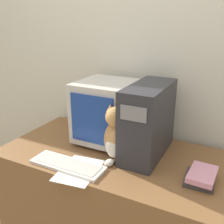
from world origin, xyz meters
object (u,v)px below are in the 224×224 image
Objects in this scene: computer_tower at (148,121)px; book_stack at (201,177)px; keyboard at (68,165)px; pen at (58,154)px; cat at (117,137)px; crt_monitor at (106,112)px.

computer_tower reaches higher than book_stack.
keyboard is 0.16m from pen.
computer_tower is 0.22m from cat.
pen is at bearing -150.85° from computer_tower.
book_stack is at bearing 7.65° from cat.
computer_tower is at bearing 58.12° from cat.
cat is at bearing 41.68° from keyboard.
computer_tower is at bearing -8.17° from crt_monitor.
computer_tower is 0.55m from keyboard.
crt_monitor is 0.32m from computer_tower.
computer_tower is (0.32, -0.05, 0.01)m from crt_monitor.
computer_tower reaches higher than keyboard.
keyboard is 3.46× the size of pen.
keyboard is (-0.04, -0.40, -0.21)m from crt_monitor.
crt_monitor is 2.08× the size of book_stack.
keyboard is at bearing -96.21° from crt_monitor.
cat is at bearing 179.11° from book_stack.
book_stack is at bearing 7.37° from pen.
crt_monitor is 0.89× the size of computer_tower.
computer_tower is 0.45m from book_stack.
keyboard reaches higher than pen.
book_stack is (0.36, -0.16, -0.20)m from computer_tower.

